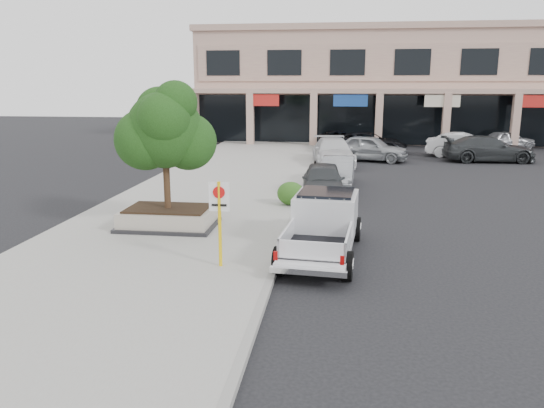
{
  "coord_description": "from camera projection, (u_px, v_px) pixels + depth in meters",
  "views": [
    {
      "loc": [
        0.1,
        -14.66,
        4.96
      ],
      "look_at": [
        -1.98,
        1.5,
        1.21
      ],
      "focal_mm": 35.0,
      "sensor_mm": 36.0,
      "label": 1
    }
  ],
  "objects": [
    {
      "name": "ground",
      "position": [
        333.0,
        258.0,
        15.29
      ],
      "size": [
        120.0,
        120.0,
        0.0
      ],
      "primitive_type": "plane",
      "color": "black",
      "rests_on": "ground"
    },
    {
      "name": "hedge",
      "position": [
        291.0,
        193.0,
        21.2
      ],
      "size": [
        1.1,
        0.99,
        0.93
      ],
      "primitive_type": "ellipsoid",
      "color": "#1E4914",
      "rests_on": "sidewalk"
    },
    {
      "name": "pickup_truck",
      "position": [
        322.0,
        227.0,
        15.34
      ],
      "size": [
        2.52,
        5.68,
        1.74
      ],
      "primitive_type": null,
      "rotation": [
        0.0,
        0.0,
        -0.09
      ],
      "color": "silver",
      "rests_on": "ground"
    },
    {
      "name": "lot_car_d",
      "position": [
        368.0,
        143.0,
        37.83
      ],
      "size": [
        5.72,
        3.32,
        1.5
      ],
      "primitive_type": "imported",
      "rotation": [
        0.0,
        0.0,
        1.41
      ],
      "color": "black",
      "rests_on": "ground"
    },
    {
      "name": "curb_car_a",
      "position": [
        323.0,
        181.0,
        23.1
      ],
      "size": [
        2.04,
        4.59,
        1.53
      ],
      "primitive_type": "imported",
      "rotation": [
        0.0,
        0.0,
        0.05
      ],
      "color": "#313437",
      "rests_on": "ground"
    },
    {
      "name": "sidewalk",
      "position": [
        201.0,
        204.0,
        21.76
      ],
      "size": [
        8.0,
        52.0,
        0.15
      ],
      "primitive_type": "cube",
      "color": "gray",
      "rests_on": "ground"
    },
    {
      "name": "planter_tree",
      "position": [
        170.0,
        130.0,
        17.47
      ],
      "size": [
        2.9,
        2.55,
        4.0
      ],
      "color": "#332313",
      "rests_on": "planter"
    },
    {
      "name": "no_parking_sign",
      "position": [
        220.0,
        212.0,
        13.89
      ],
      "size": [
        0.55,
        0.09,
        2.3
      ],
      "color": "yellow",
      "rests_on": "sidewalk"
    },
    {
      "name": "lot_car_b",
      "position": [
        464.0,
        145.0,
        35.72
      ],
      "size": [
        5.19,
        2.78,
        1.63
      ],
      "primitive_type": "imported",
      "rotation": [
        0.0,
        0.0,
        1.34
      ],
      "color": "silver",
      "rests_on": "ground"
    },
    {
      "name": "curb_car_b",
      "position": [
        338.0,
        172.0,
        25.75
      ],
      "size": [
        1.71,
        4.39,
        1.42
      ],
      "primitive_type": "imported",
      "rotation": [
        0.0,
        0.0,
        -0.05
      ],
      "color": "gray",
      "rests_on": "ground"
    },
    {
      "name": "strip_mall",
      "position": [
        433.0,
        85.0,
        46.03
      ],
      "size": [
        40.55,
        12.43,
        9.5
      ],
      "color": "tan",
      "rests_on": "ground"
    },
    {
      "name": "curb_car_c",
      "position": [
        333.0,
        152.0,
        32.27
      ],
      "size": [
        2.94,
        5.84,
        1.63
      ],
      "primitive_type": "imported",
      "rotation": [
        0.0,
        0.0,
        0.12
      ],
      "color": "silver",
      "rests_on": "ground"
    },
    {
      "name": "lot_car_e",
      "position": [
        507.0,
        140.0,
        40.15
      ],
      "size": [
        4.45,
        3.05,
        1.41
      ],
      "primitive_type": "imported",
      "rotation": [
        0.0,
        0.0,
        1.94
      ],
      "color": "#A0A2A7",
      "rests_on": "ground"
    },
    {
      "name": "lot_car_c",
      "position": [
        489.0,
        149.0,
        33.72
      ],
      "size": [
        5.77,
        2.64,
        1.64
      ],
      "primitive_type": "imported",
      "rotation": [
        0.0,
        0.0,
        1.63
      ],
      "color": "#2C2F31",
      "rests_on": "ground"
    },
    {
      "name": "lot_car_a",
      "position": [
        370.0,
        148.0,
        34.05
      ],
      "size": [
        5.22,
        3.22,
        1.66
      ],
      "primitive_type": "imported",
      "rotation": [
        0.0,
        0.0,
        1.29
      ],
      "color": "#9DA0A5",
      "rests_on": "ground"
    },
    {
      "name": "planter",
      "position": [
        168.0,
        217.0,
        18.0
      ],
      "size": [
        3.2,
        2.2,
        0.68
      ],
      "color": "black",
      "rests_on": "sidewalk"
    },
    {
      "name": "curb_car_d",
      "position": [
        336.0,
        142.0,
        38.47
      ],
      "size": [
        2.84,
        5.57,
        1.5
      ],
      "primitive_type": "imported",
      "rotation": [
        0.0,
        0.0,
        0.07
      ],
      "color": "black",
      "rests_on": "ground"
    },
    {
      "name": "curb",
      "position": [
        297.0,
        207.0,
        21.27
      ],
      "size": [
        0.2,
        52.0,
        0.15
      ],
      "primitive_type": "cube",
      "color": "gray",
      "rests_on": "ground"
    }
  ]
}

